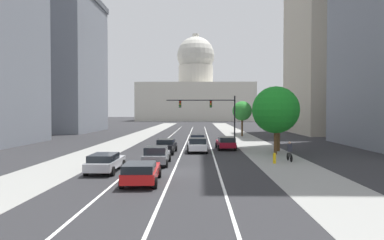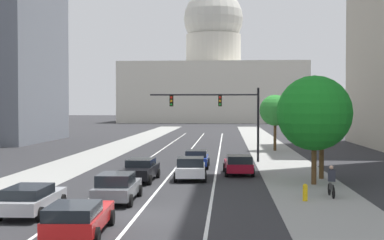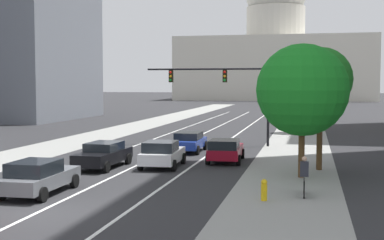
{
  "view_description": "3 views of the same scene",
  "coord_description": "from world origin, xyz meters",
  "px_view_note": "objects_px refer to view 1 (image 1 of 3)",
  "views": [
    {
      "loc": [
        1.89,
        -23.92,
        4.34
      ],
      "look_at": [
        0.48,
        37.03,
        2.78
      ],
      "focal_mm": 31.33,
      "sensor_mm": 36.0,
      "label": 1
    },
    {
      "loc": [
        4.05,
        -23.87,
        4.99
      ],
      "look_at": [
        0.86,
        24.65,
        3.65
      ],
      "focal_mm": 49.74,
      "sensor_mm": 36.0,
      "label": 2
    },
    {
      "loc": [
        9.95,
        -17.89,
        4.89
      ],
      "look_at": [
        1.12,
        21.79,
        2.03
      ],
      "focal_mm": 49.97,
      "sensor_mm": 36.0,
      "label": 3
    }
  ],
  "objects_px": {
    "car_crimson": "(226,143)",
    "street_tree_far_right": "(276,110)",
    "capitol_building": "(196,92)",
    "car_black": "(166,146)",
    "car_white": "(197,145)",
    "cyclist": "(290,151)",
    "street_tree_mid_right": "(242,111)",
    "fire_hydrant": "(274,158)",
    "traffic_signal_mast": "(212,109)",
    "car_gray": "(157,155)",
    "car_blue": "(198,140)",
    "car_silver": "(105,162)",
    "car_red": "(141,172)",
    "street_tree_near_right": "(279,105)"
  },
  "relations": [
    {
      "from": "car_crimson",
      "to": "street_tree_far_right",
      "type": "relative_size",
      "value": 0.63
    },
    {
      "from": "capitol_building",
      "to": "car_black",
      "type": "bearing_deg",
      "value": -90.75
    },
    {
      "from": "car_crimson",
      "to": "car_white",
      "type": "relative_size",
      "value": 1.03
    },
    {
      "from": "car_black",
      "to": "street_tree_far_right",
      "type": "height_order",
      "value": "street_tree_far_right"
    },
    {
      "from": "cyclist",
      "to": "street_tree_mid_right",
      "type": "distance_m",
      "value": 29.71
    },
    {
      "from": "capitol_building",
      "to": "fire_hydrant",
      "type": "distance_m",
      "value": 131.4
    },
    {
      "from": "traffic_signal_mast",
      "to": "street_tree_far_right",
      "type": "height_order",
      "value": "street_tree_far_right"
    },
    {
      "from": "traffic_signal_mast",
      "to": "cyclist",
      "type": "relative_size",
      "value": 5.62
    },
    {
      "from": "traffic_signal_mast",
      "to": "fire_hydrant",
      "type": "xyz_separation_m",
      "value": [
        4.49,
        -19.05,
        -4.24
      ]
    },
    {
      "from": "car_gray",
      "to": "car_black",
      "type": "xyz_separation_m",
      "value": [
        -0.0,
        7.51,
        -0.02
      ]
    },
    {
      "from": "traffic_signal_mast",
      "to": "street_tree_far_right",
      "type": "relative_size",
      "value": 1.41
    },
    {
      "from": "traffic_signal_mast",
      "to": "street_tree_far_right",
      "type": "bearing_deg",
      "value": -65.87
    },
    {
      "from": "car_white",
      "to": "car_black",
      "type": "bearing_deg",
      "value": 102.25
    },
    {
      "from": "street_tree_far_right",
      "to": "fire_hydrant",
      "type": "bearing_deg",
      "value": -103.34
    },
    {
      "from": "car_crimson",
      "to": "car_black",
      "type": "height_order",
      "value": "car_crimson"
    },
    {
      "from": "car_crimson",
      "to": "street_tree_far_right",
      "type": "xyz_separation_m",
      "value": [
        4.64,
        -4.38,
        3.74
      ]
    },
    {
      "from": "traffic_signal_mast",
      "to": "street_tree_mid_right",
      "type": "xyz_separation_m",
      "value": [
        5.68,
        11.76,
        -0.28
      ]
    },
    {
      "from": "car_blue",
      "to": "car_black",
      "type": "bearing_deg",
      "value": 157.29
    },
    {
      "from": "car_silver",
      "to": "fire_hydrant",
      "type": "distance_m",
      "value": 13.67
    },
    {
      "from": "car_blue",
      "to": "street_tree_far_right",
      "type": "relative_size",
      "value": 0.6
    },
    {
      "from": "car_crimson",
      "to": "car_blue",
      "type": "relative_size",
      "value": 1.06
    },
    {
      "from": "car_red",
      "to": "traffic_signal_mast",
      "type": "relative_size",
      "value": 0.48
    },
    {
      "from": "street_tree_near_right",
      "to": "car_blue",
      "type": "bearing_deg",
      "value": 146.06
    },
    {
      "from": "car_crimson",
      "to": "car_red",
      "type": "distance_m",
      "value": 19.43
    },
    {
      "from": "car_black",
      "to": "fire_hydrant",
      "type": "relative_size",
      "value": 5.26
    },
    {
      "from": "street_tree_far_right",
      "to": "traffic_signal_mast",
      "type": "bearing_deg",
      "value": 114.13
    },
    {
      "from": "car_blue",
      "to": "street_tree_far_right",
      "type": "distance_m",
      "value": 12.28
    },
    {
      "from": "traffic_signal_mast",
      "to": "car_red",
      "type": "bearing_deg",
      "value": -100.97
    },
    {
      "from": "car_blue",
      "to": "street_tree_mid_right",
      "type": "bearing_deg",
      "value": -25.49
    },
    {
      "from": "car_red",
      "to": "car_white",
      "type": "bearing_deg",
      "value": -14.32
    },
    {
      "from": "car_white",
      "to": "car_red",
      "type": "relative_size",
      "value": 0.9
    },
    {
      "from": "capitol_building",
      "to": "traffic_signal_mast",
      "type": "distance_m",
      "value": 111.86
    },
    {
      "from": "car_silver",
      "to": "car_blue",
      "type": "bearing_deg",
      "value": -19.61
    },
    {
      "from": "car_white",
      "to": "street_tree_far_right",
      "type": "xyz_separation_m",
      "value": [
        7.9,
        -1.65,
        3.71
      ]
    },
    {
      "from": "car_gray",
      "to": "car_blue",
      "type": "height_order",
      "value": "car_gray"
    },
    {
      "from": "car_white",
      "to": "traffic_signal_mast",
      "type": "xyz_separation_m",
      "value": [
        2.01,
        11.49,
        3.91
      ]
    },
    {
      "from": "capitol_building",
      "to": "street_tree_near_right",
      "type": "bearing_deg",
      "value": -85.1
    },
    {
      "from": "car_silver",
      "to": "street_tree_near_right",
      "type": "bearing_deg",
      "value": -50.65
    },
    {
      "from": "car_black",
      "to": "cyclist",
      "type": "bearing_deg",
      "value": -113.24
    },
    {
      "from": "car_blue",
      "to": "street_tree_mid_right",
      "type": "xyz_separation_m",
      "value": [
        7.7,
        16.29,
        3.68
      ]
    },
    {
      "from": "car_blue",
      "to": "street_tree_near_right",
      "type": "bearing_deg",
      "value": -124.14
    },
    {
      "from": "cyclist",
      "to": "street_tree_far_right",
      "type": "bearing_deg",
      "value": 1.58
    },
    {
      "from": "car_white",
      "to": "street_tree_far_right",
      "type": "height_order",
      "value": "street_tree_far_right"
    },
    {
      "from": "car_red",
      "to": "car_silver",
      "type": "height_order",
      "value": "car_red"
    },
    {
      "from": "traffic_signal_mast",
      "to": "street_tree_far_right",
      "type": "xyz_separation_m",
      "value": [
        5.89,
        -13.15,
        -0.2
      ]
    },
    {
      "from": "car_black",
      "to": "car_white",
      "type": "bearing_deg",
      "value": -72.99
    },
    {
      "from": "car_red",
      "to": "street_tree_far_right",
      "type": "xyz_separation_m",
      "value": [
        11.14,
        13.92,
        3.77
      ]
    },
    {
      "from": "capitol_building",
      "to": "street_tree_near_right",
      "type": "relative_size",
      "value": 7.82
    },
    {
      "from": "capitol_building",
      "to": "car_white",
      "type": "bearing_deg",
      "value": -89.24
    },
    {
      "from": "capitol_building",
      "to": "car_black",
      "type": "distance_m",
      "value": 124.48
    }
  ]
}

